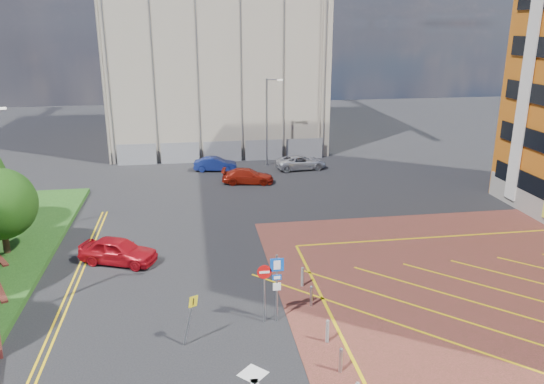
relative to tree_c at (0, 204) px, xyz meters
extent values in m
plane|color=black|center=(13.50, -10.00, -3.19)|extent=(140.00, 140.00, 0.00)
cylinder|color=#3D2B1C|center=(0.00, 0.00, -1.99)|extent=(0.36, 0.36, 1.80)
sphere|color=#15350C|center=(0.00, 0.00, 0.01)|extent=(4.00, 4.00, 4.00)
cube|color=silver|center=(0.20, 2.00, 4.96)|extent=(0.50, 0.15, 0.12)
cylinder|color=#9EA0A8|center=(17.50, 18.00, 0.81)|extent=(0.16, 0.16, 8.00)
cylinder|color=#9EA0A8|center=(18.10, 18.00, 4.69)|extent=(1.20, 0.10, 0.10)
cube|color=silver|center=(18.70, 18.00, 4.66)|extent=(0.50, 0.15, 0.12)
cylinder|color=#9EA0A8|center=(14.00, -9.00, -1.59)|extent=(0.10, 0.10, 3.20)
cube|color=#0A46B2|center=(14.00, -9.03, -0.44)|extent=(0.60, 0.04, 0.60)
cube|color=white|center=(14.00, -9.06, -0.44)|extent=(0.30, 0.02, 0.42)
cube|color=#0A46B2|center=(14.00, -9.03, -1.04)|extent=(0.40, 0.04, 0.25)
cube|color=white|center=(14.00, -9.06, -1.04)|extent=(0.28, 0.02, 0.14)
cube|color=white|center=(14.00, -9.03, -1.49)|extent=(0.35, 0.04, 0.35)
cylinder|color=#9EA0A8|center=(13.45, -9.00, -1.84)|extent=(0.08, 0.08, 2.70)
cylinder|color=red|center=(13.45, -9.03, -0.74)|extent=(0.64, 0.04, 0.64)
cube|color=white|center=(13.45, -9.06, -0.74)|extent=(0.44, 0.02, 0.10)
cylinder|color=#9EA0A8|center=(10.16, -10.29, -2.09)|extent=(0.57, 0.08, 2.16)
cube|color=yellow|center=(10.38, -10.32, -1.19)|extent=(0.41, 0.41, 0.54)
cylinder|color=#9EA0A8|center=(15.80, -13.00, -2.72)|extent=(0.14, 0.14, 0.90)
cylinder|color=black|center=(15.80, -11.00, -2.72)|extent=(0.14, 0.14, 0.90)
cylinder|color=#9EA0A8|center=(15.80, -8.00, -2.72)|extent=(0.14, 0.14, 0.90)
cylinder|color=black|center=(15.80, -6.00, -2.72)|extent=(0.14, 0.14, 0.90)
cube|color=#A89A89|center=(13.50, 30.00, 7.81)|extent=(21.20, 19.20, 22.00)
cube|color=gray|center=(14.50, 20.00, -2.19)|extent=(21.60, 0.06, 2.00)
imported|color=#B00F19|center=(6.33, -1.74, -2.46)|extent=(4.63, 3.23, 1.46)
imported|color=navy|center=(12.64, 16.79, -2.57)|extent=(3.93, 1.86, 1.24)
imported|color=#9A1B0D|center=(15.09, 12.45, -2.58)|extent=(4.47, 2.38, 1.23)
imported|color=silver|center=(20.35, 16.18, -2.56)|extent=(4.75, 2.53, 1.27)
camera|label=1|loc=(10.60, -29.53, 9.47)|focal=35.00mm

